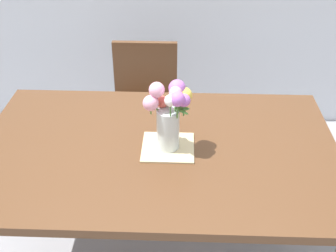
{
  "coord_description": "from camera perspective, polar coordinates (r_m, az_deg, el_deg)",
  "views": [
    {
      "loc": [
        0.12,
        -1.67,
        1.96
      ],
      "look_at": [
        0.05,
        -0.01,
        0.9
      ],
      "focal_mm": 47.28,
      "sensor_mm": 36.0,
      "label": 1
    }
  ],
  "objects": [
    {
      "name": "dining_table",
      "position": [
        2.1,
        -1.32,
        -4.63
      ],
      "size": [
        1.67,
        1.07,
        0.78
      ],
      "color": "brown",
      "rests_on": "ground_plane"
    },
    {
      "name": "chair_far",
      "position": [
        2.94,
        -3.02,
        3.1
      ],
      "size": [
        0.42,
        0.42,
        0.9
      ],
      "rotation": [
        0.0,
        0.0,
        3.14
      ],
      "color": "brown",
      "rests_on": "ground_plane"
    },
    {
      "name": "placemat",
      "position": [
        2.04,
        0.0,
        -2.75
      ],
      "size": [
        0.24,
        0.24,
        0.01
      ],
      "primitive_type": "cube",
      "color": "#CCB789",
      "rests_on": "dining_table"
    },
    {
      "name": "flower_vase",
      "position": [
        1.93,
        0.22,
        2.05
      ],
      "size": [
        0.21,
        0.16,
        0.32
      ],
      "color": "silver",
      "rests_on": "placemat"
    }
  ]
}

